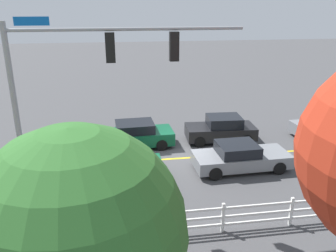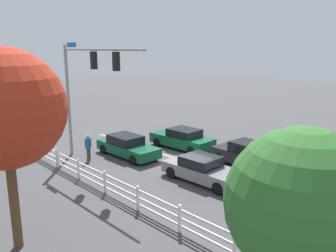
% 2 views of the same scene
% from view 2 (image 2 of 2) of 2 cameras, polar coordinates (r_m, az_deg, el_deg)
% --- Properties ---
extents(ground_plane, '(120.00, 120.00, 0.00)m').
position_cam_2_polar(ground_plane, '(21.98, 3.21, -6.00)').
color(ground_plane, '#444447').
extents(lane_center_stripe, '(28.00, 0.16, 0.01)m').
position_cam_2_polar(lane_center_stripe, '(19.63, 11.84, -8.60)').
color(lane_center_stripe, gold).
rests_on(lane_center_stripe, ground_plane).
extents(signal_assembly, '(8.07, 0.38, 7.40)m').
position_cam_2_polar(signal_assembly, '(21.53, -13.59, 7.52)').
color(signal_assembly, gray).
rests_on(signal_assembly, ground_plane).
extents(car_0, '(4.76, 2.09, 1.36)m').
position_cam_2_polar(car_0, '(18.86, 5.86, -7.19)').
color(car_0, slate).
rests_on(car_0, ground_plane).
extents(car_1, '(4.87, 2.13, 1.46)m').
position_cam_2_polar(car_1, '(24.73, 2.37, -2.13)').
color(car_1, '#0C4C2D').
rests_on(car_1, ground_plane).
extents(car_2, '(4.81, 1.92, 1.40)m').
position_cam_2_polar(car_2, '(23.12, -6.75, -3.35)').
color(car_2, '#0C4C2D').
rests_on(car_2, ground_plane).
extents(car_4, '(4.14, 2.08, 1.53)m').
position_cam_2_polar(car_4, '(21.62, 12.77, -4.59)').
color(car_4, black).
rests_on(car_4, ground_plane).
extents(pedestrian, '(0.44, 0.48, 1.69)m').
position_cam_2_polar(pedestrian, '(22.59, -13.06, -3.33)').
color(pedestrian, '#3F3F42').
rests_on(pedestrian, ground_plane).
extents(white_rail_fence, '(26.10, 0.10, 1.15)m').
position_cam_2_polar(white_rail_fence, '(15.65, -5.01, -11.70)').
color(white_rail_fence, white).
rests_on(white_rail_fence, ground_plane).
extents(tree_1, '(4.12, 4.12, 7.16)m').
position_cam_2_polar(tree_1, '(12.70, -25.47, 2.51)').
color(tree_1, brown).
rests_on(tree_1, ground_plane).
extents(tree_2, '(3.17, 3.17, 5.58)m').
position_cam_2_polar(tree_2, '(7.70, 21.18, -12.12)').
color(tree_2, brown).
rests_on(tree_2, ground_plane).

